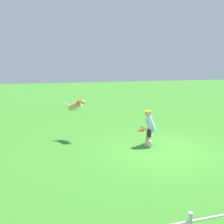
% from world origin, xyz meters
% --- Properties ---
extents(ground_plane, '(60.00, 60.00, 0.00)m').
position_xyz_m(ground_plane, '(0.00, 0.00, 0.00)').
color(ground_plane, '#3D842B').
extents(person, '(0.70, 0.64, 1.29)m').
position_xyz_m(person, '(0.27, -0.68, 0.70)').
color(person, silver).
rests_on(person, ground_plane).
extents(dog, '(0.82, 0.71, 0.58)m').
position_xyz_m(dog, '(2.80, -2.08, 1.34)').
color(dog, tan).
extents(frisbee_flying, '(0.34, 0.35, 0.08)m').
position_xyz_m(frisbee_flying, '(2.64, -1.93, 1.58)').
color(frisbee_flying, '#EA4F13').
extents(frisbee_held, '(0.33, 0.33, 0.03)m').
position_xyz_m(frisbee_held, '(0.65, -0.59, 0.61)').
color(frisbee_held, '#F65A25').
rests_on(frisbee_held, person).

